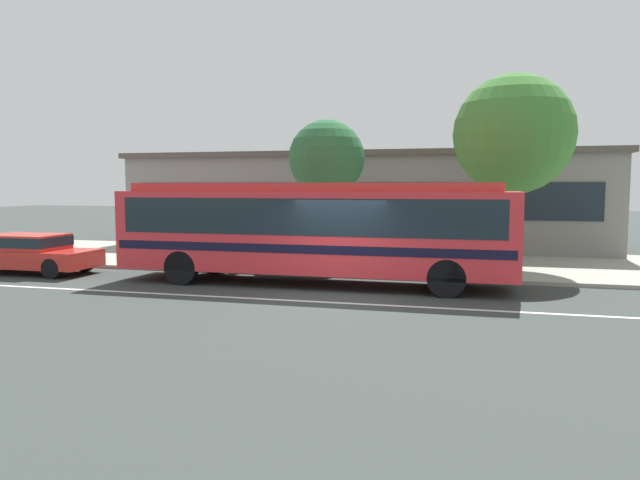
# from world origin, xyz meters

# --- Properties ---
(ground_plane) EXTENTS (120.00, 120.00, 0.00)m
(ground_plane) POSITION_xyz_m (0.00, 0.00, 0.00)
(ground_plane) COLOR #353B39
(sidewalk_slab) EXTENTS (60.00, 8.00, 0.12)m
(sidewalk_slab) POSITION_xyz_m (0.00, 7.11, 0.06)
(sidewalk_slab) COLOR #A19E91
(sidewalk_slab) RESTS_ON ground_plane
(lane_stripe_center) EXTENTS (56.00, 0.16, 0.01)m
(lane_stripe_center) POSITION_xyz_m (0.00, -0.80, 0.00)
(lane_stripe_center) COLOR silver
(lane_stripe_center) RESTS_ON ground_plane
(transit_bus) EXTENTS (11.50, 2.66, 2.96)m
(transit_bus) POSITION_xyz_m (-1.06, 1.76, 1.72)
(transit_bus) COLOR red
(transit_bus) RESTS_ON ground_plane
(sedan_behind_bus) EXTENTS (4.26, 1.83, 1.29)m
(sedan_behind_bus) POSITION_xyz_m (-10.67, 1.46, 0.72)
(sedan_behind_bus) COLOR red
(sedan_behind_bus) RESTS_ON ground_plane
(pedestrian_waiting_near_sign) EXTENTS (0.36, 0.36, 1.63)m
(pedestrian_waiting_near_sign) POSITION_xyz_m (1.26, 5.22, 1.07)
(pedestrian_waiting_near_sign) COLOR navy
(pedestrian_waiting_near_sign) RESTS_ON sidewalk_slab
(pedestrian_walking_along_curb) EXTENTS (0.39, 0.39, 1.61)m
(pedestrian_walking_along_curb) POSITION_xyz_m (-3.07, 5.27, 1.06)
(pedestrian_walking_along_curb) COLOR #2B304D
(pedestrian_walking_along_curb) RESTS_ON sidewalk_slab
(pedestrian_standing_by_tree) EXTENTS (0.47, 0.47, 1.70)m
(pedestrian_standing_by_tree) POSITION_xyz_m (-4.03, 3.90, 1.12)
(pedestrian_standing_by_tree) COLOR #17224F
(pedestrian_standing_by_tree) RESTS_ON sidewalk_slab
(bus_stop_sign) EXTENTS (0.09, 0.44, 2.39)m
(bus_stop_sign) POSITION_xyz_m (2.83, 3.44, 1.65)
(bus_stop_sign) COLOR gray
(bus_stop_sign) RESTS_ON sidewalk_slab
(street_tree_near_stop) EXTENTS (2.78, 2.78, 5.16)m
(street_tree_near_stop) POSITION_xyz_m (-1.82, 6.34, 3.84)
(street_tree_near_stop) COLOR brown
(street_tree_near_stop) RESTS_ON sidewalk_slab
(street_tree_mid_block) EXTENTS (3.99, 3.99, 6.46)m
(street_tree_mid_block) POSITION_xyz_m (4.66, 6.14, 4.58)
(street_tree_mid_block) COLOR brown
(street_tree_mid_block) RESTS_ON sidewalk_slab
(station_building) EXTENTS (21.75, 8.71, 4.37)m
(station_building) POSITION_xyz_m (-1.62, 13.78, 2.19)
(station_building) COLOR gray
(station_building) RESTS_ON ground_plane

